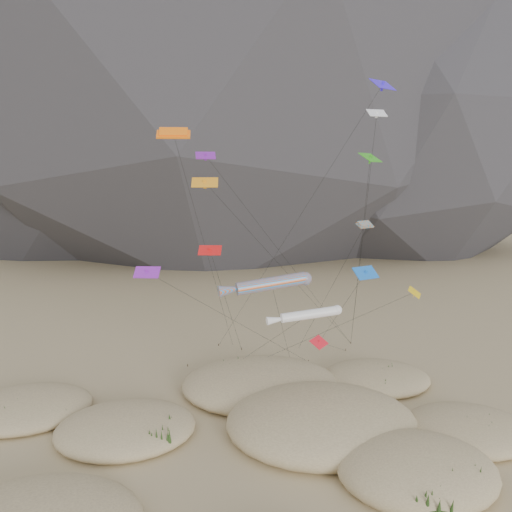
% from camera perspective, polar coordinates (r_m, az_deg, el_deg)
% --- Properties ---
extents(ground, '(500.00, 500.00, 0.00)m').
position_cam_1_polar(ground, '(41.34, 3.80, -23.13)').
color(ground, '#CCB789').
rests_on(ground, ground).
extents(dunes, '(50.43, 38.02, 4.08)m').
position_cam_1_polar(dunes, '(44.69, 0.77, -19.36)').
color(dunes, '#CCB789').
rests_on(dunes, ground).
extents(dune_grass, '(41.96, 29.28, 1.52)m').
position_cam_1_polar(dune_grass, '(43.56, 1.43, -19.96)').
color(dune_grass, black).
rests_on(dune_grass, ground).
extents(kite_stakes, '(21.42, 8.12, 0.30)m').
position_cam_1_polar(kite_stakes, '(63.13, 2.49, -10.99)').
color(kite_stakes, '#3F2D1E').
rests_on(kite_stakes, ground).
extents(rainbow_tube_kite, '(9.66, 16.71, 13.92)m').
position_cam_1_polar(rainbow_tube_kite, '(42.01, 1.42, -3.23)').
color(rainbow_tube_kite, '#DC5317').
rests_on(rainbow_tube_kite, ground).
extents(white_tube_kite, '(8.24, 15.83, 11.05)m').
position_cam_1_polar(white_tube_kite, '(42.70, 5.77, -6.71)').
color(white_tube_kite, silver).
rests_on(white_tube_kite, ground).
extents(orange_parafoil, '(8.11, 17.61, 26.22)m').
position_cam_1_polar(orange_parafoil, '(45.62, -9.32, 13.32)').
color(orange_parafoil, orange).
rests_on(orange_parafoil, ground).
extents(multi_parafoil, '(4.77, 13.10, 17.54)m').
position_cam_1_polar(multi_parafoil, '(51.09, 12.19, 3.25)').
color(multi_parafoil, orange).
rests_on(multi_parafoil, ground).
extents(delta_kites, '(27.49, 23.51, 30.89)m').
position_cam_1_polar(delta_kites, '(47.44, 5.72, 4.92)').
color(delta_kites, white).
rests_on(delta_kites, ground).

